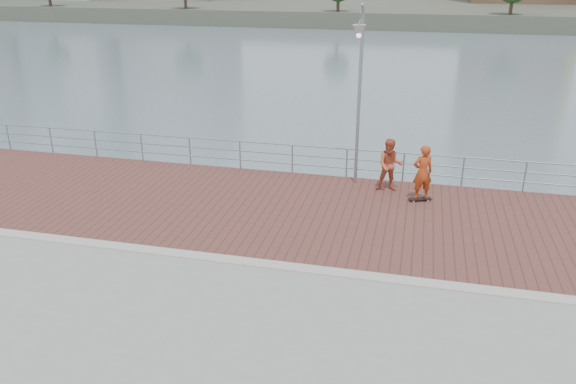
% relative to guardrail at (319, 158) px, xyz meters
% --- Properties ---
extents(water, '(400.00, 400.00, 0.00)m').
position_rel_guardrail_xyz_m(water, '(-0.00, -7.00, -2.69)').
color(water, slate).
rests_on(water, ground).
extents(brick_lane, '(40.00, 6.80, 0.02)m').
position_rel_guardrail_xyz_m(brick_lane, '(-0.00, -3.40, -0.68)').
color(brick_lane, brown).
rests_on(brick_lane, seawall).
extents(curb, '(40.00, 0.40, 0.06)m').
position_rel_guardrail_xyz_m(curb, '(-0.00, -7.00, -0.66)').
color(curb, '#B7B5AD').
rests_on(curb, seawall).
extents(far_shore, '(320.00, 95.00, 2.50)m').
position_rel_guardrail_xyz_m(far_shore, '(-0.00, 115.50, -1.44)').
color(far_shore, '#4C5142').
rests_on(far_shore, ground).
extents(guardrail, '(39.06, 0.06, 1.13)m').
position_rel_guardrail_xyz_m(guardrail, '(0.00, 0.00, 0.00)').
color(guardrail, '#8C9EA8').
rests_on(guardrail, brick_lane).
extents(street_lamp, '(0.43, 1.25, 5.91)m').
position_rel_guardrail_xyz_m(street_lamp, '(1.42, -0.93, 3.51)').
color(street_lamp, gray).
rests_on(street_lamp, brick_lane).
extents(skateboard, '(0.79, 0.46, 0.09)m').
position_rel_guardrail_xyz_m(skateboard, '(3.74, -1.69, -0.60)').
color(skateboard, black).
rests_on(skateboard, brick_lane).
extents(skateboarder, '(0.79, 0.66, 1.85)m').
position_rel_guardrail_xyz_m(skateboarder, '(3.74, -1.69, 0.34)').
color(skateboarder, '#BA4118').
rests_on(skateboarder, skateboard).
extents(bystander, '(0.97, 0.79, 1.84)m').
position_rel_guardrail_xyz_m(bystander, '(2.64, -0.96, 0.25)').
color(bystander, '#C35739').
rests_on(bystander, brick_lane).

